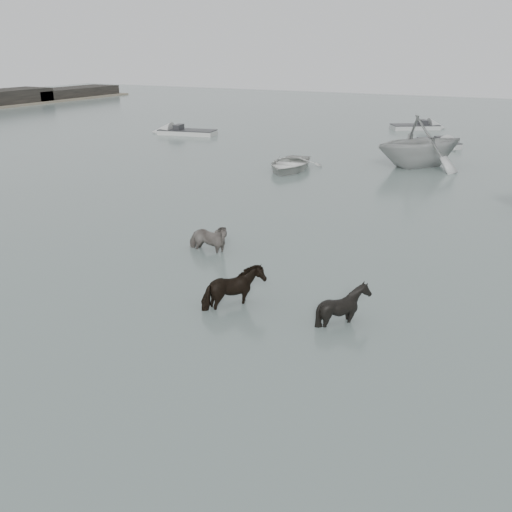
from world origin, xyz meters
name	(u,v)px	position (x,y,z in m)	size (l,w,h in m)	color
ground	(258,309)	(0.00, 0.00, 0.00)	(140.00, 140.00, 0.00)	slate
pony_pinto	(208,232)	(-3.46, 3.17, 0.68)	(0.73, 1.60, 1.35)	black
pony_dark	(234,283)	(-0.60, -0.17, 0.70)	(1.38, 1.18, 1.39)	black
pony_black	(344,297)	(2.17, 0.32, 0.67)	(1.08, 1.21, 1.33)	black
rowboat_lead	(289,162)	(-6.43, 16.46, 0.44)	(3.01, 4.22, 0.87)	silver
rowboat_trail	(421,140)	(-0.31, 20.68, 1.49)	(4.87, 5.65, 2.97)	#AFB2AF
skiff_outer	(187,130)	(-18.65, 24.91, 0.38)	(6.00, 1.60, 0.75)	beige
skiff_mid	(439,141)	(-0.61, 28.27, 0.38)	(4.45, 1.60, 0.75)	#9B9D9B
skiff_far	(415,125)	(-3.87, 35.90, 0.38)	(5.20, 1.60, 0.75)	#ABADAB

